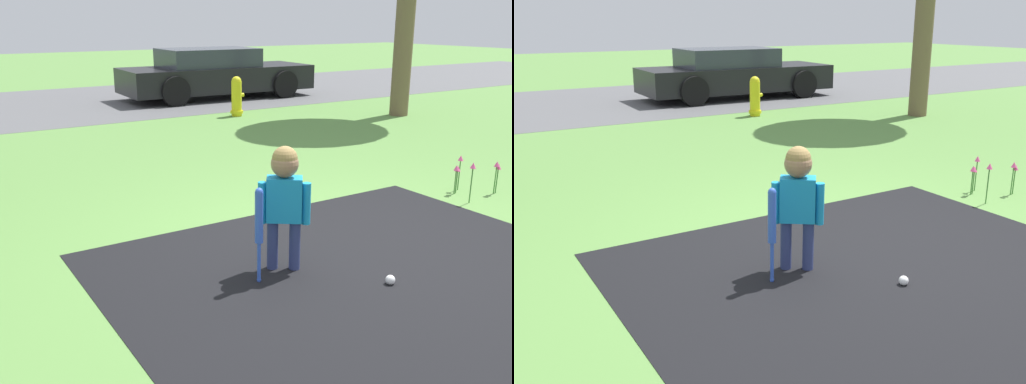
% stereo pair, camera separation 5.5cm
% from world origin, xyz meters
% --- Properties ---
extents(ground_plane, '(60.00, 60.00, 0.00)m').
position_xyz_m(ground_plane, '(0.00, 0.00, 0.00)').
color(ground_plane, '#5B8C42').
extents(street_strip, '(40.00, 6.00, 0.01)m').
position_xyz_m(street_strip, '(0.00, 9.71, 0.00)').
color(street_strip, '#59595B').
rests_on(street_strip, ground).
extents(child, '(0.34, 0.28, 0.98)m').
position_xyz_m(child, '(-0.73, -0.18, 0.63)').
color(child, navy).
rests_on(child, ground).
extents(baseball_bat, '(0.06, 0.06, 0.73)m').
position_xyz_m(baseball_bat, '(-1.02, -0.28, 0.47)').
color(baseball_bat, blue).
rests_on(baseball_bat, ground).
extents(sports_ball, '(0.07, 0.07, 0.07)m').
position_xyz_m(sports_ball, '(-0.23, -0.83, 0.04)').
color(sports_ball, white).
rests_on(sports_ball, ground).
extents(fire_hydrant, '(0.29, 0.26, 0.78)m').
position_xyz_m(fire_hydrant, '(2.59, 6.23, 0.38)').
color(fire_hydrant, yellow).
rests_on(fire_hydrant, ground).
extents(parked_car, '(4.64, 2.00, 1.18)m').
position_xyz_m(parked_car, '(3.50, 8.82, 0.57)').
color(parked_car, black).
rests_on(parked_car, ground).
extents(flower_bed, '(0.60, 0.44, 0.44)m').
position_xyz_m(flower_bed, '(2.14, 0.32, 0.30)').
color(flower_bed, '#38702D').
rests_on(flower_bed, ground).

